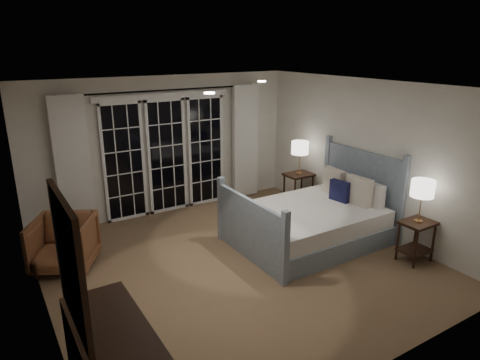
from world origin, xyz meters
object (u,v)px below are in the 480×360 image
nightstand_left (416,235)px  armchair (64,243)px  lamp_right (300,148)px  lamp_left (423,189)px  bed (312,221)px  nightstand_right (298,185)px

nightstand_left → armchair: (-4.34, 2.45, -0.03)m
lamp_right → armchair: bearing=-178.1°
lamp_left → lamp_right: 2.60m
bed → nightstand_left: bed is taller
lamp_left → lamp_right: lamp_right is taller
lamp_right → nightstand_left: bearing=-89.0°
armchair → bed: bearing=10.7°
nightstand_right → lamp_left: (0.05, -2.60, 0.66)m
nightstand_right → lamp_right: (-0.00, -0.00, 0.72)m
nightstand_left → armchair: size_ratio=0.75×
bed → armchair: 3.70m
bed → nightstand_right: 1.52m
lamp_right → lamp_left: bearing=-89.0°
nightstand_left → nightstand_right: 2.60m
nightstand_left → lamp_left: (-0.00, 0.00, 0.70)m
bed → armchair: bearing=161.8°
nightstand_right → nightstand_left: bearing=-89.0°
bed → lamp_left: (0.82, -1.30, 0.77)m
bed → nightstand_right: (0.78, 1.30, 0.10)m
nightstand_right → lamp_right: bearing=-153.4°
lamp_left → armchair: (-4.34, 2.45, -0.73)m
nightstand_right → armchair: 4.29m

